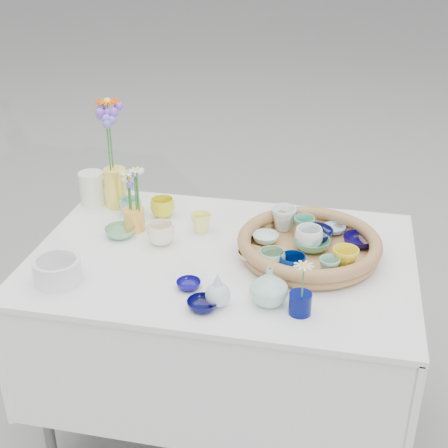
% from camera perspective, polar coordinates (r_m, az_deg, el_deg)
% --- Properties ---
extents(ground, '(80.00, 80.00, 0.00)m').
position_cam_1_polar(ground, '(2.55, -0.10, -17.85)').
color(ground, gray).
extents(display_table, '(1.26, 0.86, 0.77)m').
position_cam_1_polar(display_table, '(2.55, -0.10, -17.85)').
color(display_table, silver).
rests_on(display_table, ground).
extents(wicker_tray, '(0.47, 0.47, 0.08)m').
position_cam_1_polar(wicker_tray, '(2.07, 7.78, -1.99)').
color(wicker_tray, brown).
rests_on(wicker_tray, display_table).
extents(tray_ceramic_0, '(0.13, 0.13, 0.04)m').
position_cam_1_polar(tray_ceramic_0, '(2.15, 8.35, -0.96)').
color(tray_ceramic_0, '#0E0D3F').
rests_on(tray_ceramic_0, wicker_tray).
extents(tray_ceramic_1, '(0.14, 0.14, 0.03)m').
position_cam_1_polar(tray_ceramic_1, '(2.14, 12.21, -1.52)').
color(tray_ceramic_1, '#0C0543').
rests_on(tray_ceramic_1, wicker_tray).
extents(tray_ceramic_2, '(0.10, 0.10, 0.08)m').
position_cam_1_polar(tray_ceramic_2, '(1.97, 10.99, -3.23)').
color(tray_ceramic_2, yellow).
rests_on(tray_ceramic_2, wicker_tray).
extents(tray_ceramic_3, '(0.16, 0.16, 0.04)m').
position_cam_1_polar(tray_ceramic_3, '(2.09, 8.04, -1.82)').
color(tray_ceramic_3, '#5CA67B').
rests_on(tray_ceramic_3, wicker_tray).
extents(tray_ceramic_4, '(0.11, 0.11, 0.07)m').
position_cam_1_polar(tray_ceramic_4, '(1.95, 4.39, -3.32)').
color(tray_ceramic_4, '#84B887').
rests_on(tray_ceramic_4, wicker_tray).
extents(tray_ceramic_5, '(0.10, 0.10, 0.03)m').
position_cam_1_polar(tray_ceramic_5, '(2.12, 3.81, -1.29)').
color(tray_ceramic_5, silver).
rests_on(tray_ceramic_5, wicker_tray).
extents(tray_ceramic_6, '(0.09, 0.09, 0.08)m').
position_cam_1_polar(tray_ceramic_6, '(2.19, 5.47, 0.50)').
color(tray_ceramic_6, silver).
rests_on(tray_ceramic_6, wicker_tray).
extents(tray_ceramic_7, '(0.11, 0.11, 0.07)m').
position_cam_1_polar(tray_ceramic_7, '(2.08, 7.75, -1.27)').
color(tray_ceramic_7, white).
rests_on(tray_ceramic_7, wicker_tray).
extents(tray_ceramic_8, '(0.08, 0.08, 0.02)m').
position_cam_1_polar(tray_ceramic_8, '(2.20, 10.03, -0.49)').
color(tray_ceramic_8, '#92C1F5').
rests_on(tray_ceramic_8, wicker_tray).
extents(tray_ceramic_9, '(0.11, 0.11, 0.07)m').
position_cam_1_polar(tray_ceramic_9, '(1.93, 6.28, -3.78)').
color(tray_ceramic_9, '#00175A').
rests_on(tray_ceramic_9, wicker_tray).
extents(tray_ceramic_10, '(0.10, 0.10, 0.03)m').
position_cam_1_polar(tray_ceramic_10, '(2.02, 2.48, -2.85)').
color(tray_ceramic_10, '#E0C478').
rests_on(tray_ceramic_10, wicker_tray).
extents(tray_ceramic_11, '(0.07, 0.07, 0.06)m').
position_cam_1_polar(tray_ceramic_11, '(1.94, 9.58, -3.91)').
color(tray_ceramic_11, '#7FB39F').
rests_on(tray_ceramic_11, wicker_tray).
extents(tray_ceramic_12, '(0.09, 0.09, 0.07)m').
position_cam_1_polar(tray_ceramic_12, '(2.16, 7.33, -0.22)').
color(tray_ceramic_12, '#43A57A').
rests_on(tray_ceramic_12, wicker_tray).
extents(loose_ceramic_0, '(0.11, 0.11, 0.07)m').
position_cam_1_polar(loose_ceramic_0, '(2.33, -5.64, 1.51)').
color(loose_ceramic_0, yellow).
rests_on(loose_ceramic_0, display_table).
extents(loose_ceramic_1, '(0.09, 0.09, 0.07)m').
position_cam_1_polar(loose_ceramic_1, '(2.21, -2.10, 0.12)').
color(loose_ceramic_1, '#F9F175').
rests_on(loose_ceramic_1, display_table).
extents(loose_ceramic_2, '(0.12, 0.12, 0.03)m').
position_cam_1_polar(loose_ceramic_2, '(2.21, -9.48, -0.73)').
color(loose_ceramic_2, '#69A975').
rests_on(loose_ceramic_2, display_table).
extents(loose_ceramic_3, '(0.12, 0.12, 0.07)m').
position_cam_1_polar(loose_ceramic_3, '(2.14, -5.78, -0.90)').
color(loose_ceramic_3, '#F3E7C4').
rests_on(loose_ceramic_3, display_table).
extents(loose_ceramic_4, '(0.09, 0.09, 0.02)m').
position_cam_1_polar(loose_ceramic_4, '(1.90, -3.26, -5.55)').
color(loose_ceramic_4, '#0E096D').
rests_on(loose_ceramic_4, display_table).
extents(loose_ceramic_5, '(0.09, 0.09, 0.06)m').
position_cam_1_polar(loose_ceramic_5, '(2.36, -8.52, 1.59)').
color(loose_ceramic_5, '#85CBB8').
rests_on(loose_ceramic_5, display_table).
extents(loose_ceramic_6, '(0.09, 0.09, 0.03)m').
position_cam_1_polar(loose_ceramic_6, '(1.81, -1.99, -7.39)').
color(loose_ceramic_6, '#050536').
rests_on(loose_ceramic_6, display_table).
extents(fluted_bowl, '(0.18, 0.18, 0.08)m').
position_cam_1_polar(fluted_bowl, '(1.99, -14.98, -4.14)').
color(fluted_bowl, silver).
rests_on(fluted_bowl, display_table).
extents(bud_vase_paleblue, '(0.08, 0.08, 0.11)m').
position_cam_1_polar(bud_vase_paleblue, '(1.80, -0.57, -5.95)').
color(bud_vase_paleblue, '#B1BECE').
rests_on(bud_vase_paleblue, display_table).
extents(bud_vase_seafoam, '(0.14, 0.14, 0.12)m').
position_cam_1_polar(bud_vase_seafoam, '(1.81, 4.14, -5.67)').
color(bud_vase_seafoam, '#9BCEBC').
rests_on(bud_vase_seafoam, display_table).
extents(bud_vase_cobalt, '(0.07, 0.07, 0.07)m').
position_cam_1_polar(bud_vase_cobalt, '(1.79, 6.98, -7.22)').
color(bud_vase_cobalt, '#02094F').
rests_on(bud_vase_cobalt, display_table).
extents(single_daisy, '(0.07, 0.07, 0.12)m').
position_cam_1_polar(single_daisy, '(1.74, 7.22, -5.23)').
color(single_daisy, silver).
rests_on(single_daisy, bud_vase_cobalt).
extents(tall_vase_yellow, '(0.11, 0.11, 0.15)m').
position_cam_1_polar(tall_vase_yellow, '(2.41, -9.86, 3.29)').
color(tall_vase_yellow, '#F9DD48').
rests_on(tall_vase_yellow, display_table).
extents(gerbera, '(0.11, 0.11, 0.27)m').
position_cam_1_polar(gerbera, '(2.35, -10.36, 7.98)').
color(gerbera, '#DE4B03').
rests_on(gerbera, tall_vase_yellow).
extents(hydrangea, '(0.11, 0.11, 0.29)m').
position_cam_1_polar(hydrangea, '(2.34, -10.53, 7.27)').
color(hydrangea, '#6C5ABB').
rests_on(hydrangea, tall_vase_yellow).
extents(white_pitcher, '(0.15, 0.11, 0.13)m').
position_cam_1_polar(white_pitcher, '(2.46, -11.98, 3.21)').
color(white_pitcher, silver).
rests_on(white_pitcher, display_table).
extents(daisy_cup, '(0.10, 0.10, 0.08)m').
position_cam_1_polar(daisy_cup, '(2.24, -8.22, 0.43)').
color(daisy_cup, gold).
rests_on(daisy_cup, display_table).
extents(daisy_posy, '(0.09, 0.09, 0.16)m').
position_cam_1_polar(daisy_posy, '(2.19, -8.17, 3.32)').
color(daisy_posy, white).
rests_on(daisy_posy, daisy_cup).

